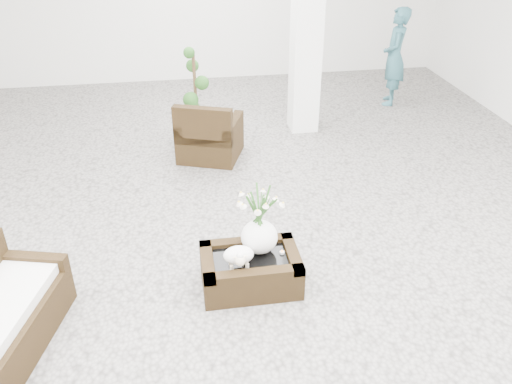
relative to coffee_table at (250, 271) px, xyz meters
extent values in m
plane|color=gray|center=(0.16, 0.76, -0.16)|extent=(11.00, 11.00, 0.00)
cube|color=white|center=(1.36, 3.56, 1.59)|extent=(0.40, 0.40, 3.50)
cube|color=#33220F|center=(0.00, 0.00, 0.00)|extent=(0.90, 0.60, 0.31)
ellipsoid|color=white|center=(-0.12, -0.10, 0.26)|extent=(0.28, 0.23, 0.21)
cylinder|color=white|center=(0.30, 0.02, 0.17)|extent=(0.04, 0.04, 0.03)
cube|color=#33220F|center=(-0.13, 2.80, 0.26)|extent=(0.99, 0.97, 0.83)
imported|color=#2E5E68|center=(3.10, 4.39, 0.65)|extent=(0.57, 0.69, 1.61)
camera|label=1|loc=(-0.57, -3.81, 3.10)|focal=36.88mm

